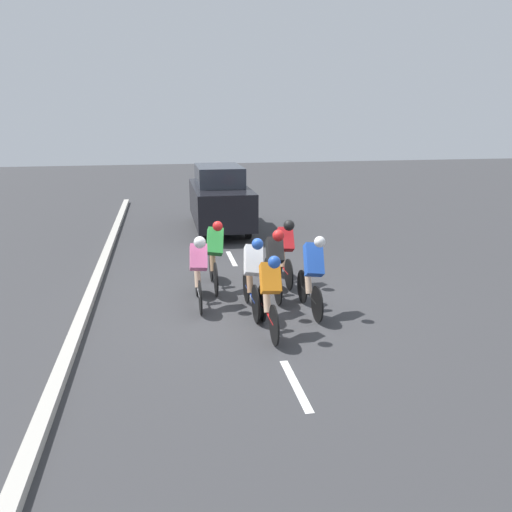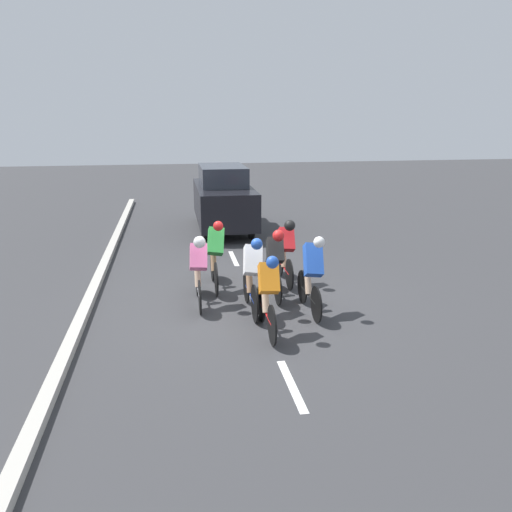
{
  "view_description": "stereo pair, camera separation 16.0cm",
  "coord_description": "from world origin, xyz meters",
  "px_view_note": "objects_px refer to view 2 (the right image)",
  "views": [
    {
      "loc": [
        1.66,
        9.12,
        3.56
      ],
      "look_at": [
        -0.05,
        0.02,
        0.95
      ],
      "focal_mm": 35.0,
      "sensor_mm": 36.0,
      "label": 1
    },
    {
      "loc": [
        1.5,
        9.15,
        3.56
      ],
      "look_at": [
        -0.05,
        0.02,
        0.95
      ],
      "focal_mm": 35.0,
      "sensor_mm": 36.0,
      "label": 2
    }
  ],
  "objects_px": {
    "cyclist_green": "(215,253)",
    "cyclist_orange": "(268,292)",
    "cyclist_white": "(252,273)",
    "support_car": "(223,198)",
    "cyclist_pink": "(198,268)",
    "cyclist_black": "(274,261)",
    "cyclist_blue": "(312,273)",
    "cyclist_red": "(286,249)"
  },
  "relations": [
    {
      "from": "cyclist_black",
      "to": "cyclist_green",
      "type": "bearing_deg",
      "value": -33.33
    },
    {
      "from": "cyclist_pink",
      "to": "cyclist_blue",
      "type": "xyz_separation_m",
      "value": [
        -2.03,
        0.75,
        0.03
      ]
    },
    {
      "from": "cyclist_green",
      "to": "cyclist_white",
      "type": "relative_size",
      "value": 1.01
    },
    {
      "from": "cyclist_blue",
      "to": "cyclist_black",
      "type": "xyz_separation_m",
      "value": [
        0.5,
        -0.94,
        -0.02
      ]
    },
    {
      "from": "cyclist_black",
      "to": "support_car",
      "type": "bearing_deg",
      "value": -86.92
    },
    {
      "from": "cyclist_orange",
      "to": "cyclist_white",
      "type": "bearing_deg",
      "value": -83.73
    },
    {
      "from": "cyclist_green",
      "to": "cyclist_red",
      "type": "xyz_separation_m",
      "value": [
        -1.54,
        -0.07,
        -0.0
      ]
    },
    {
      "from": "cyclist_white",
      "to": "cyclist_pink",
      "type": "bearing_deg",
      "value": -29.46
    },
    {
      "from": "cyclist_black",
      "to": "cyclist_white",
      "type": "height_order",
      "value": "cyclist_white"
    },
    {
      "from": "cyclist_pink",
      "to": "cyclist_orange",
      "type": "bearing_deg",
      "value": 124.86
    },
    {
      "from": "cyclist_white",
      "to": "support_car",
      "type": "bearing_deg",
      "value": -91.82
    },
    {
      "from": "support_car",
      "to": "cyclist_orange",
      "type": "bearing_deg",
      "value": 89.16
    },
    {
      "from": "cyclist_white",
      "to": "cyclist_black",
      "type": "bearing_deg",
      "value": -128.39
    },
    {
      "from": "cyclist_green",
      "to": "support_car",
      "type": "height_order",
      "value": "support_car"
    },
    {
      "from": "cyclist_blue",
      "to": "cyclist_white",
      "type": "bearing_deg",
      "value": -11.38
    },
    {
      "from": "cyclist_black",
      "to": "support_car",
      "type": "height_order",
      "value": "support_car"
    },
    {
      "from": "cyclist_pink",
      "to": "cyclist_blue",
      "type": "bearing_deg",
      "value": 159.61
    },
    {
      "from": "cyclist_green",
      "to": "cyclist_blue",
      "type": "distance_m",
      "value": 2.33
    },
    {
      "from": "cyclist_green",
      "to": "cyclist_black",
      "type": "height_order",
      "value": "cyclist_green"
    },
    {
      "from": "cyclist_orange",
      "to": "cyclist_red",
      "type": "relative_size",
      "value": 0.99
    },
    {
      "from": "cyclist_blue",
      "to": "cyclist_black",
      "type": "bearing_deg",
      "value": -61.67
    },
    {
      "from": "cyclist_green",
      "to": "cyclist_black",
      "type": "xyz_separation_m",
      "value": [
        -1.12,
        0.74,
        -0.01
      ]
    },
    {
      "from": "support_car",
      "to": "cyclist_green",
      "type": "bearing_deg",
      "value": 82.22
    },
    {
      "from": "cyclist_green",
      "to": "cyclist_red",
      "type": "bearing_deg",
      "value": -177.43
    },
    {
      "from": "cyclist_black",
      "to": "cyclist_orange",
      "type": "relative_size",
      "value": 0.99
    },
    {
      "from": "cyclist_black",
      "to": "cyclist_blue",
      "type": "bearing_deg",
      "value": 118.33
    },
    {
      "from": "cyclist_pink",
      "to": "cyclist_orange",
      "type": "distance_m",
      "value": 1.85
    },
    {
      "from": "cyclist_orange",
      "to": "support_car",
      "type": "bearing_deg",
      "value": -90.84
    },
    {
      "from": "cyclist_green",
      "to": "cyclist_orange",
      "type": "height_order",
      "value": "cyclist_green"
    },
    {
      "from": "cyclist_pink",
      "to": "cyclist_white",
      "type": "height_order",
      "value": "cyclist_white"
    },
    {
      "from": "cyclist_pink",
      "to": "cyclist_red",
      "type": "bearing_deg",
      "value": -152.99
    },
    {
      "from": "cyclist_white",
      "to": "support_car",
      "type": "distance_m",
      "value": 7.13
    },
    {
      "from": "cyclist_green",
      "to": "cyclist_red",
      "type": "height_order",
      "value": "cyclist_green"
    },
    {
      "from": "cyclist_pink",
      "to": "cyclist_red",
      "type": "xyz_separation_m",
      "value": [
        -1.94,
        -0.99,
        0.02
      ]
    },
    {
      "from": "cyclist_pink",
      "to": "cyclist_black",
      "type": "height_order",
      "value": "cyclist_black"
    },
    {
      "from": "cyclist_pink",
      "to": "cyclist_white",
      "type": "xyz_separation_m",
      "value": [
        -0.95,
        0.54,
        0.01
      ]
    },
    {
      "from": "cyclist_blue",
      "to": "cyclist_white",
      "type": "height_order",
      "value": "cyclist_blue"
    },
    {
      "from": "cyclist_pink",
      "to": "cyclist_red",
      "type": "distance_m",
      "value": 2.18
    },
    {
      "from": "cyclist_blue",
      "to": "cyclist_white",
      "type": "distance_m",
      "value": 1.1
    },
    {
      "from": "cyclist_green",
      "to": "cyclist_orange",
      "type": "relative_size",
      "value": 1.03
    },
    {
      "from": "cyclist_pink",
      "to": "cyclist_blue",
      "type": "distance_m",
      "value": 2.16
    },
    {
      "from": "cyclist_white",
      "to": "support_car",
      "type": "xyz_separation_m",
      "value": [
        -0.23,
        -7.12,
        0.26
      ]
    }
  ]
}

